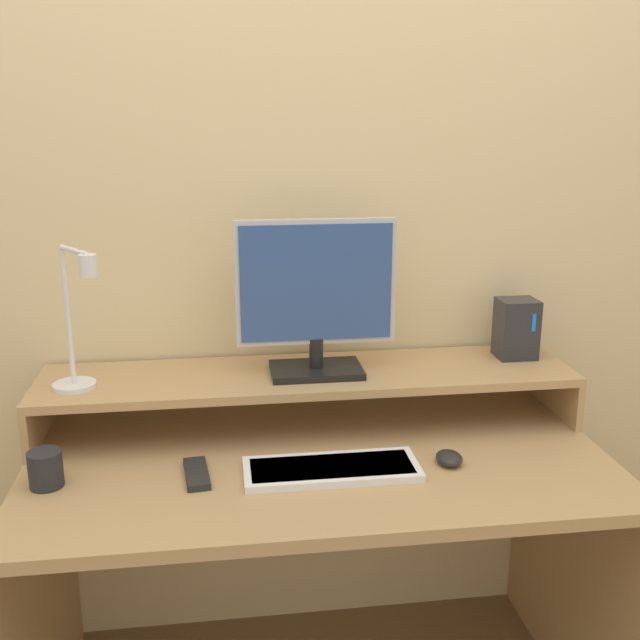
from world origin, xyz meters
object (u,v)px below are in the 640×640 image
Objects in this scene: monitor at (316,296)px; router_dock at (516,328)px; keyboard at (332,469)px; mouse at (449,458)px; remote_control at (197,474)px; desk_lamp at (77,332)px; mug at (46,469)px.

monitor is 2.48× the size of router_dock.
router_dock is at bearing 30.83° from keyboard.
mouse reaches higher than keyboard.
router_dock is 2.14× the size of mouse.
keyboard is 2.70× the size of remote_control.
router_dock reaches higher than keyboard.
mouse is 0.51× the size of remote_control.
desk_lamp is 2.17× the size of router_dock.
desk_lamp reaches higher than mouse.
mouse is at bearing -1.42° from remote_control.
remote_control is at bearing 178.58° from mouse.
mouse is at bearing 1.66° from keyboard.
monitor is 0.44m from keyboard.
remote_control is (-0.31, 0.02, -0.00)m from keyboard.
mug is (-0.63, 0.03, 0.03)m from keyboard.
router_dock is (0.56, 0.06, -0.12)m from monitor.
mouse is at bearing -1.06° from mug.
monitor is at bearing 21.69° from mug.
mug is at bearing 177.73° from keyboard.
keyboard is at bearing -20.92° from desk_lamp.
remote_control is (0.27, -0.20, -0.29)m from desk_lamp.
monitor is 2.72× the size of remote_control.
desk_lamp is at bearing -174.40° from monitor.
desk_lamp is 4.31× the size of mug.
mouse is at bearing -130.77° from router_dock.
monitor is 0.58m from router_dock.
monitor is 4.93× the size of mug.
router_dock is at bearing 5.78° from desk_lamp.
remote_control is (-0.59, 0.01, -0.01)m from mouse.
mug is at bearing -105.84° from desk_lamp.
mouse is (-0.28, -0.33, -0.21)m from router_dock.
mug is (-0.33, 0.00, 0.03)m from remote_control.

